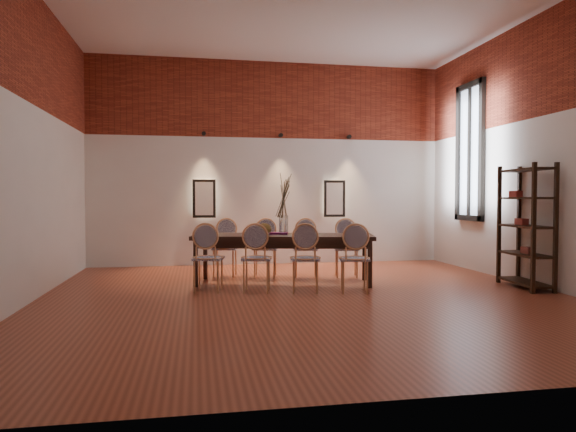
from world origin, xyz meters
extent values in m
cube|color=brown|center=(0.00, 0.00, -0.01)|extent=(7.00, 7.00, 0.02)
cube|color=silver|center=(0.00, 3.55, 2.00)|extent=(7.00, 0.10, 4.00)
cube|color=silver|center=(0.00, -3.55, 2.00)|extent=(7.00, 0.10, 4.00)
cube|color=silver|center=(-3.55, 0.00, 2.00)|extent=(0.10, 7.00, 4.00)
cube|color=silver|center=(3.55, 0.00, 2.00)|extent=(0.10, 7.00, 4.00)
cube|color=maroon|center=(0.00, 3.48, 3.25)|extent=(7.00, 0.02, 1.50)
cube|color=maroon|center=(-3.48, 0.00, 3.25)|extent=(0.02, 7.00, 1.50)
cube|color=maroon|center=(3.48, 0.00, 3.25)|extent=(0.02, 7.00, 1.50)
cube|color=#FFEAC6|center=(-1.30, 3.45, 1.30)|extent=(0.36, 0.06, 0.66)
cube|color=#FFEAC6|center=(1.30, 3.45, 1.30)|extent=(0.36, 0.06, 0.66)
cylinder|color=black|center=(-1.30, 3.42, 2.55)|extent=(0.08, 0.10, 0.08)
cylinder|color=black|center=(0.20, 3.42, 2.55)|extent=(0.08, 0.10, 0.08)
cylinder|color=black|center=(1.60, 3.42, 2.55)|extent=(0.08, 0.10, 0.08)
cube|color=silver|center=(3.46, 2.00, 2.15)|extent=(0.02, 0.78, 2.38)
cube|color=black|center=(3.44, 2.00, 2.15)|extent=(0.08, 0.90, 2.50)
cube|color=black|center=(3.44, 2.00, 2.15)|extent=(0.06, 0.06, 2.40)
cube|color=#331B13|center=(-0.14, 1.12, 0.38)|extent=(2.84, 1.43, 0.75)
cylinder|color=silver|center=(-0.14, 1.12, 0.90)|extent=(0.14, 0.14, 0.30)
ellipsoid|color=brown|center=(-0.44, 1.14, 0.84)|extent=(0.24, 0.24, 0.18)
cube|color=#831755|center=(-0.20, 1.23, 0.77)|extent=(0.29, 0.23, 0.03)
camera|label=1|loc=(-1.45, -6.60, 1.31)|focal=32.00mm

